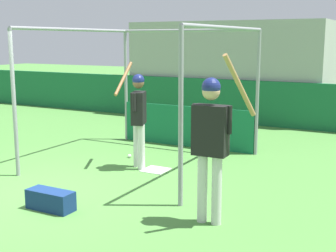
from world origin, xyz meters
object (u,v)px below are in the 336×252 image
Objects in this scene: player_batter at (138,112)px; equipment_bag at (51,200)px; baseball at (129,156)px; player_waiting at (211,135)px.

player_batter is 2.78× the size of equipment_bag.
player_batter is 1.29m from baseball.
baseball is (-0.63, 3.00, -0.10)m from equipment_bag.
equipment_bag reaches higher than baseball.
equipment_bag is at bearing -165.71° from player_waiting.
player_waiting is 2.48m from equipment_bag.
player_batter is at bearing 91.35° from equipment_bag.
equipment_bag is (0.06, -2.44, -0.92)m from player_batter.
player_batter is at bearing -44.37° from baseball.
player_waiting reaches higher than equipment_bag.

